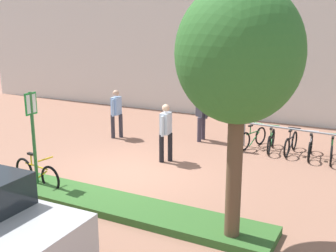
# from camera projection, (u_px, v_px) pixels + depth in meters

# --- Properties ---
(ground_plane) EXTENTS (60.00, 60.00, 0.00)m
(ground_plane) POSITION_uv_depth(u_px,v_px,m) (128.00, 173.00, 11.03)
(ground_plane) COLOR #936651
(planter_strip) EXTENTS (7.00, 1.10, 0.16)m
(planter_strip) POSITION_uv_depth(u_px,v_px,m) (115.00, 205.00, 8.89)
(planter_strip) COLOR #336028
(planter_strip) RESTS_ON ground
(tree_sidewalk) EXTENTS (2.14, 2.14, 4.63)m
(tree_sidewalk) POSITION_uv_depth(u_px,v_px,m) (239.00, 56.00, 6.70)
(tree_sidewalk) COLOR brown
(tree_sidewalk) RESTS_ON ground
(parking_sign_post) EXTENTS (0.08, 0.36, 2.41)m
(parking_sign_post) POSITION_uv_depth(u_px,v_px,m) (33.00, 127.00, 9.57)
(parking_sign_post) COLOR #2D7238
(parking_sign_post) RESTS_ON ground
(bike_at_sign) EXTENTS (1.67, 0.42, 0.86)m
(bike_at_sign) POSITION_uv_depth(u_px,v_px,m) (37.00, 174.00, 10.00)
(bike_at_sign) COLOR black
(bike_at_sign) RESTS_ON ground
(bike_rack_cluster) EXTENTS (3.74, 1.80, 0.83)m
(bike_rack_cluster) POSITION_uv_depth(u_px,v_px,m) (300.00, 145.00, 12.48)
(bike_rack_cluster) COLOR #99999E
(bike_rack_cluster) RESTS_ON ground
(bollard_steel) EXTENTS (0.16, 0.16, 0.90)m
(bollard_steel) POSITION_uv_depth(u_px,v_px,m) (240.00, 138.00, 12.86)
(bollard_steel) COLOR #ADADB2
(bollard_steel) RESTS_ON ground
(person_shirt_white) EXTENTS (0.34, 0.60, 1.72)m
(person_shirt_white) POSITION_uv_depth(u_px,v_px,m) (116.00, 111.00, 14.31)
(person_shirt_white) COLOR #2D2D38
(person_shirt_white) RESTS_ON ground
(person_casual_tan) EXTENTS (0.32, 0.61, 1.72)m
(person_casual_tan) POSITION_uv_depth(u_px,v_px,m) (166.00, 129.00, 11.76)
(person_casual_tan) COLOR black
(person_casual_tan) RESTS_ON ground
(person_suited_navy) EXTENTS (0.53, 0.49, 1.72)m
(person_suited_navy) POSITION_uv_depth(u_px,v_px,m) (202.00, 113.00, 13.95)
(person_suited_navy) COLOR #383342
(person_suited_navy) RESTS_ON ground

